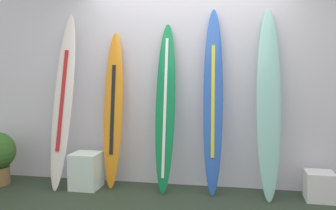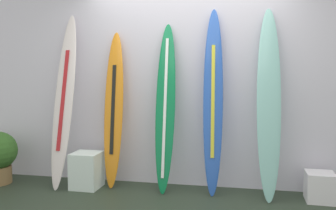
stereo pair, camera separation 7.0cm
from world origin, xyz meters
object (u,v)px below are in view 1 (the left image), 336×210
Objects in this scene: surfboard_sunset at (113,109)px; surfboard_seafoam at (269,104)px; display_block_left at (86,171)px; display_block_center at (319,186)px; surfboard_emerald at (165,107)px; surfboard_ivory at (63,100)px; surfboard_cobalt at (213,102)px.

surfboard_seafoam reaches higher than surfboard_sunset.
display_block_left is 1.37× the size of display_block_center.
surfboard_emerald is (0.66, -0.03, 0.04)m from surfboard_sunset.
display_block_center is at bearing 0.43° from surfboard_ivory.
surfboard_cobalt reaches higher than surfboard_emerald.
surfboard_emerald is at bearing 178.88° from surfboard_seafoam.
surfboard_cobalt is 6.80× the size of display_block_center.
surfboard_sunset is 0.66m from surfboard_emerald.
surfboard_emerald is at bearing 178.39° from display_block_center.
surfboard_ivory is 0.63m from surfboard_sunset.
surfboard_cobalt is 4.95× the size of display_block_left.
surfboard_emerald reaches higher than display_block_center.
surfboard_sunset is 6.03× the size of display_block_center.
surfboard_ivory is at bearing -170.15° from surfboard_sunset.
display_block_left is 2.71m from display_block_center.
surfboard_sunset is at bearing 26.28° from display_block_left.
surfboard_cobalt reaches higher than surfboard_ivory.
display_block_left is at bearing -175.28° from surfboard_cobalt.
surfboard_seafoam is at bearing 2.48° from display_block_left.
surfboard_sunset reaches higher than display_block_left.
surfboard_sunset is 2.54m from display_block_center.
surfboard_emerald reaches higher than display_block_left.
surfboard_sunset is 1.85m from surfboard_seafoam.
surfboard_emerald is at bearing 6.86° from display_block_left.
display_block_left is at bearing -153.72° from surfboard_sunset.
surfboard_seafoam is 4.93× the size of display_block_left.
surfboard_ivory is 1.28m from surfboard_emerald.
surfboard_emerald is 0.93× the size of surfboard_seafoam.
display_block_left reaches higher than display_block_center.
surfboard_cobalt reaches higher than surfboard_seafoam.
surfboard_emerald reaches higher than surfboard_sunset.
surfboard_cobalt is 1.01× the size of surfboard_seafoam.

